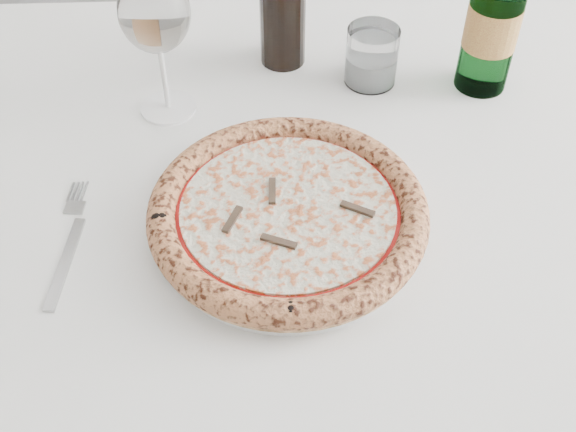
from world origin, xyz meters
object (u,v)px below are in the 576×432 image
object	(u,v)px
chair_far	(243,11)
plate	(288,223)
wine_glass	(155,15)
beer_bottle	(495,14)
pizza	(288,212)
dining_table	(282,220)
tumbler	(371,59)

from	to	relation	value
chair_far	plate	world-z (taller)	chair_far
chair_far	plate	bearing A→B (deg)	-88.08
chair_far	wine_glass	bearing A→B (deg)	-100.41
plate	beer_bottle	world-z (taller)	beer_bottle
pizza	wine_glass	size ratio (longest dim) A/B	1.60
wine_glass	plate	bearing A→B (deg)	-58.36
wine_glass	chair_far	bearing A→B (deg)	79.59
dining_table	tumbler	size ratio (longest dim) A/B	17.66
dining_table	plate	world-z (taller)	plate
beer_bottle	plate	bearing A→B (deg)	-138.94
chair_far	tumbler	size ratio (longest dim) A/B	11.46
dining_table	pizza	size ratio (longest dim) A/B	4.53
plate	wine_glass	distance (m)	0.30
plate	beer_bottle	xyz separation A→B (m)	(0.29, 0.25, 0.10)
plate	chair_far	bearing A→B (deg)	91.92
pizza	beer_bottle	size ratio (longest dim) A/B	1.15
pizza	tumbler	size ratio (longest dim) A/B	3.90
dining_table	pizza	xyz separation A→B (m)	(-0.00, -0.10, 0.12)
dining_table	chair_far	xyz separation A→B (m)	(-0.03, 0.76, -0.13)
dining_table	tumbler	distance (m)	0.26
tumbler	beer_bottle	distance (m)	0.17
chair_far	tumbler	bearing A→B (deg)	-74.00
dining_table	chair_far	world-z (taller)	chair_far
wine_glass	tumbler	bearing A→B (deg)	8.52
plate	pizza	bearing A→B (deg)	160.64
dining_table	chair_far	distance (m)	0.77
dining_table	wine_glass	size ratio (longest dim) A/B	7.24
tumbler	plate	bearing A→B (deg)	-116.69
chair_far	beer_bottle	bearing A→B (deg)	-62.11
plate	wine_glass	xyz separation A→B (m)	(-0.14, 0.23, 0.13)
dining_table	tumbler	world-z (taller)	tumbler
pizza	chair_far	bearing A→B (deg)	91.92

